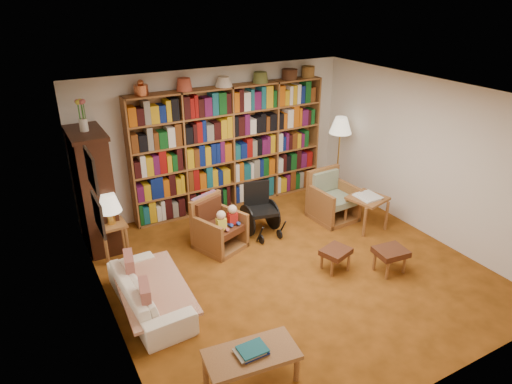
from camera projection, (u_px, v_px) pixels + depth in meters
floor at (291, 268)px, 6.63m from camera, size 5.00×5.00×0.00m
ceiling at (297, 96)px, 5.60m from camera, size 5.00×5.00×0.00m
wall_back at (217, 139)px, 8.11m from camera, size 5.00×0.00×5.00m
wall_front at (445, 288)px, 4.12m from camera, size 5.00×0.00×5.00m
wall_left at (103, 234)px, 5.02m from camera, size 0.00×5.00×5.00m
wall_right at (426, 158)px, 7.21m from camera, size 0.00×5.00×5.00m
bookshelf at (231, 144)px, 8.09m from camera, size 3.60×0.30×2.42m
curio_cabinet at (94, 189)px, 6.84m from camera, size 0.50×0.95×2.40m
framed_pictures at (95, 193)px, 5.11m from camera, size 0.03×0.52×0.97m
sofa at (149, 292)px, 5.72m from camera, size 1.62×0.70×0.47m
sofa_throw at (153, 286)px, 5.72m from camera, size 0.87×1.54×0.04m
cushion_left at (130, 267)px, 5.86m from camera, size 0.18×0.38×0.37m
cushion_right at (145, 296)px, 5.30m from camera, size 0.18×0.38×0.36m
side_table_lamp at (113, 233)px, 6.72m from camera, size 0.39×0.39×0.57m
table_lamp at (109, 204)px, 6.52m from camera, size 0.35×0.35×0.47m
armchair_leather at (218, 226)px, 7.07m from camera, size 0.87×0.87×0.81m
armchair_sage at (330, 200)px, 7.97m from camera, size 0.72×0.75×0.85m
wheelchair at (260, 210)px, 7.44m from camera, size 0.50×0.69×0.87m
floor_lamp at (341, 129)px, 8.35m from camera, size 0.41×0.41×1.57m
side_table_papers at (367, 202)px, 7.56m from camera, size 0.67×0.67×0.58m
footstool_a at (336, 253)px, 6.48m from camera, size 0.48×0.44×0.34m
footstool_b at (391, 253)px, 6.43m from camera, size 0.47×0.41×0.37m
coffee_table at (251, 357)px, 4.57m from camera, size 0.99×0.58×0.46m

